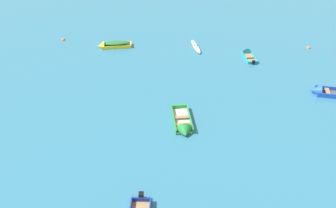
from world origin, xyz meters
name	(u,v)px	position (x,y,z in m)	size (l,w,h in m)	color
rowboat_blue_center	(325,92)	(14.74, 19.92, 0.21)	(4.66, 2.04, 1.29)	#4C4C51
rowboat_yellow_midfield_left	(111,45)	(-7.37, 29.22, 0.30)	(4.12, 1.81, 1.15)	#4C4C51
kayak_white_cluster_inner	(196,46)	(2.82, 29.44, 0.17)	(1.43, 3.77, 0.35)	white
rowboat_green_far_back	(184,127)	(1.41, 14.17, 0.21)	(1.95, 4.12, 1.31)	beige
rowboat_turquoise_far_left	(247,54)	(8.71, 27.74, 0.14)	(1.46, 3.28, 1.00)	#99754C
mooring_buoy_between_boats_right	(309,48)	(16.34, 29.93, 0.00)	(0.45, 0.45, 0.45)	orange
mooring_buoy_between_boats_left	(63,40)	(-13.76, 30.93, 0.00)	(0.48, 0.48, 0.48)	orange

